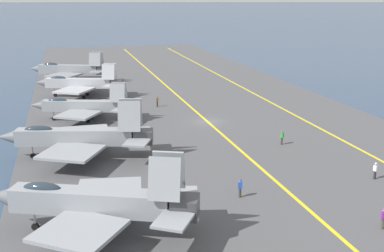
{
  "coord_description": "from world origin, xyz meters",
  "views": [
    {
      "loc": [
        -63.84,
        19.26,
        18.24
      ],
      "look_at": [
        -10.36,
        5.07,
        2.9
      ],
      "focal_mm": 45.0,
      "sensor_mm": 36.0,
      "label": 1
    }
  ],
  "objects_px": {
    "parked_jet_third": "(78,137)",
    "crew_brown_vest": "(157,101)",
    "parked_jet_fifth": "(80,83)",
    "crew_purple_vest": "(383,217)",
    "parked_jet_fourth": "(84,106)",
    "crew_green_vest": "(282,137)",
    "parked_jet_second": "(94,202)",
    "crew_white_vest": "(375,170)",
    "crew_blue_vest": "(240,187)",
    "parked_jet_sixth": "(70,70)"
  },
  "relations": [
    {
      "from": "parked_jet_third",
      "to": "crew_brown_vest",
      "type": "bearing_deg",
      "value": -30.22
    },
    {
      "from": "parked_jet_fifth",
      "to": "crew_purple_vest",
      "type": "distance_m",
      "value": 60.3
    },
    {
      "from": "parked_jet_fifth",
      "to": "parked_jet_fourth",
      "type": "bearing_deg",
      "value": 179.61
    },
    {
      "from": "parked_jet_third",
      "to": "crew_green_vest",
      "type": "height_order",
      "value": "parked_jet_third"
    },
    {
      "from": "parked_jet_second",
      "to": "parked_jet_fourth",
      "type": "height_order",
      "value": "parked_jet_second"
    },
    {
      "from": "parked_jet_third",
      "to": "crew_brown_vest",
      "type": "height_order",
      "value": "parked_jet_third"
    },
    {
      "from": "parked_jet_fifth",
      "to": "crew_brown_vest",
      "type": "relative_size",
      "value": 8.97
    },
    {
      "from": "crew_brown_vest",
      "to": "crew_white_vest",
      "type": "xyz_separation_m",
      "value": [
        -36.57,
        -14.92,
        -0.01
      ]
    },
    {
      "from": "crew_purple_vest",
      "to": "parked_jet_fourth",
      "type": "bearing_deg",
      "value": 27.68
    },
    {
      "from": "crew_brown_vest",
      "to": "parked_jet_fifth",
      "type": "bearing_deg",
      "value": 47.3
    },
    {
      "from": "crew_purple_vest",
      "to": "parked_jet_fifth",
      "type": "bearing_deg",
      "value": 20.1
    },
    {
      "from": "crew_green_vest",
      "to": "crew_blue_vest",
      "type": "height_order",
      "value": "crew_green_vest"
    },
    {
      "from": "parked_jet_second",
      "to": "crew_white_vest",
      "type": "height_order",
      "value": "parked_jet_second"
    },
    {
      "from": "crew_white_vest",
      "to": "parked_jet_third",
      "type": "bearing_deg",
      "value": 63.65
    },
    {
      "from": "parked_jet_fifth",
      "to": "crew_purple_vest",
      "type": "bearing_deg",
      "value": -159.9
    },
    {
      "from": "parked_jet_sixth",
      "to": "crew_purple_vest",
      "type": "bearing_deg",
      "value": -162.89
    },
    {
      "from": "parked_jet_third",
      "to": "crew_blue_vest",
      "type": "relative_size",
      "value": 9.83
    },
    {
      "from": "crew_purple_vest",
      "to": "parked_jet_third",
      "type": "bearing_deg",
      "value": 43.8
    },
    {
      "from": "parked_jet_fifth",
      "to": "parked_jet_sixth",
      "type": "distance_m",
      "value": 15.59
    },
    {
      "from": "parked_jet_sixth",
      "to": "crew_green_vest",
      "type": "relative_size",
      "value": 9.4
    },
    {
      "from": "parked_jet_sixth",
      "to": "crew_purple_vest",
      "type": "height_order",
      "value": "parked_jet_sixth"
    },
    {
      "from": "parked_jet_fourth",
      "to": "crew_brown_vest",
      "type": "relative_size",
      "value": 8.68
    },
    {
      "from": "crew_blue_vest",
      "to": "crew_white_vest",
      "type": "relative_size",
      "value": 1.02
    },
    {
      "from": "parked_jet_sixth",
      "to": "crew_white_vest",
      "type": "height_order",
      "value": "parked_jet_sixth"
    },
    {
      "from": "parked_jet_third",
      "to": "parked_jet_fifth",
      "type": "distance_m",
      "value": 33.43
    },
    {
      "from": "crew_purple_vest",
      "to": "crew_blue_vest",
      "type": "height_order",
      "value": "crew_purple_vest"
    },
    {
      "from": "parked_jet_second",
      "to": "parked_jet_third",
      "type": "xyz_separation_m",
      "value": [
        18.35,
        0.55,
        -0.2
      ]
    },
    {
      "from": "crew_green_vest",
      "to": "crew_white_vest",
      "type": "distance_m",
      "value": 13.4
    },
    {
      "from": "parked_jet_fourth",
      "to": "parked_jet_sixth",
      "type": "distance_m",
      "value": 32.44
    },
    {
      "from": "parked_jet_third",
      "to": "parked_jet_sixth",
      "type": "distance_m",
      "value": 48.92
    },
    {
      "from": "parked_jet_third",
      "to": "parked_jet_second",
      "type": "bearing_deg",
      "value": -178.29
    },
    {
      "from": "parked_jet_second",
      "to": "crew_blue_vest",
      "type": "relative_size",
      "value": 9.35
    },
    {
      "from": "parked_jet_fourth",
      "to": "crew_brown_vest",
      "type": "distance_m",
      "value": 13.33
    },
    {
      "from": "crew_purple_vest",
      "to": "crew_blue_vest",
      "type": "bearing_deg",
      "value": 45.26
    },
    {
      "from": "parked_jet_second",
      "to": "parked_jet_third",
      "type": "height_order",
      "value": "parked_jet_second"
    },
    {
      "from": "crew_green_vest",
      "to": "crew_brown_vest",
      "type": "xyz_separation_m",
      "value": [
        23.81,
        10.84,
        -0.01
      ]
    },
    {
      "from": "parked_jet_third",
      "to": "crew_green_vest",
      "type": "xyz_separation_m",
      "value": [
        -1.16,
        -24.03,
        -1.52
      ]
    },
    {
      "from": "parked_jet_sixth",
      "to": "crew_white_vest",
      "type": "relative_size",
      "value": 9.67
    },
    {
      "from": "parked_jet_second",
      "to": "crew_white_vest",
      "type": "bearing_deg",
      "value": -80.87
    },
    {
      "from": "crew_green_vest",
      "to": "crew_brown_vest",
      "type": "height_order",
      "value": "crew_green_vest"
    },
    {
      "from": "crew_purple_vest",
      "to": "crew_brown_vest",
      "type": "xyz_separation_m",
      "value": [
        45.86,
        9.07,
        -0.02
      ]
    },
    {
      "from": "parked_jet_fourth",
      "to": "crew_purple_vest",
      "type": "height_order",
      "value": "parked_jet_fourth"
    },
    {
      "from": "crew_white_vest",
      "to": "crew_blue_vest",
      "type": "bearing_deg",
      "value": 92.87
    },
    {
      "from": "crew_white_vest",
      "to": "parked_jet_second",
      "type": "bearing_deg",
      "value": 99.13
    },
    {
      "from": "parked_jet_fourth",
      "to": "crew_blue_vest",
      "type": "relative_size",
      "value": 8.61
    },
    {
      "from": "parked_jet_second",
      "to": "crew_brown_vest",
      "type": "distance_m",
      "value": 42.94
    },
    {
      "from": "parked_jet_sixth",
      "to": "crew_purple_vest",
      "type": "relative_size",
      "value": 9.33
    },
    {
      "from": "parked_jet_third",
      "to": "crew_white_vest",
      "type": "height_order",
      "value": "parked_jet_third"
    },
    {
      "from": "crew_purple_vest",
      "to": "crew_green_vest",
      "type": "distance_m",
      "value": 22.12
    },
    {
      "from": "crew_blue_vest",
      "to": "crew_white_vest",
      "type": "xyz_separation_m",
      "value": [
        0.73,
        -14.49,
        -0.02
      ]
    }
  ]
}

